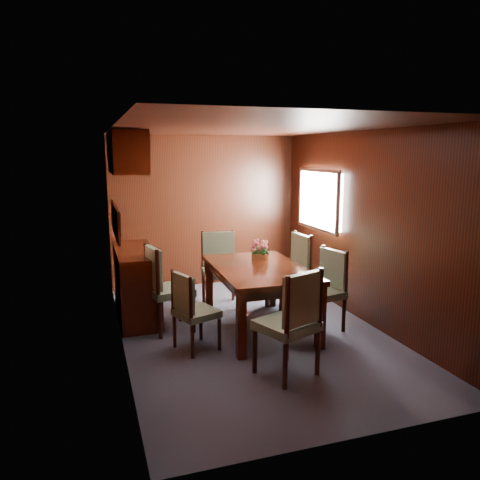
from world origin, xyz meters
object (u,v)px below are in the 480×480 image
object	(u,v)px
sideboard	(136,283)
flower_centerpiece	(260,249)
chair_right_near	(326,285)
dining_table	(259,276)
chair_head	(293,318)
chair_left_near	(191,307)

from	to	relation	value
sideboard	flower_centerpiece	size ratio (longest dim) A/B	5.65
chair_right_near	flower_centerpiece	bearing A→B (deg)	29.25
dining_table	flower_centerpiece	bearing A→B (deg)	69.01
dining_table	flower_centerpiece	size ratio (longest dim) A/B	6.83
sideboard	chair_head	xyz separation A→B (m)	(1.24, -2.19, 0.14)
sideboard	chair_right_near	distance (m)	2.44
chair_right_near	chair_head	bearing A→B (deg)	125.53
chair_right_near	sideboard	bearing A→B (deg)	48.65
chair_head	sideboard	bearing A→B (deg)	98.11
flower_centerpiece	chair_head	bearing A→B (deg)	-100.29
dining_table	chair_head	xyz separation A→B (m)	(-0.14, -1.29, -0.08)
sideboard	chair_left_near	world-z (taller)	sideboard
chair_right_near	flower_centerpiece	size ratio (longest dim) A/B	4.00
chair_right_near	flower_centerpiece	distance (m)	0.96
chair_head	flower_centerpiece	xyz separation A→B (m)	(0.31, 1.70, 0.30)
chair_right_near	flower_centerpiece	xyz separation A→B (m)	(-0.60, 0.66, 0.35)
sideboard	chair_right_near	xyz separation A→B (m)	(2.15, -1.15, 0.10)
dining_table	chair_head	bearing A→B (deg)	-94.43
chair_right_near	chair_head	size ratio (longest dim) A/B	0.93
dining_table	chair_right_near	xyz separation A→B (m)	(0.77, -0.25, -0.12)
chair_left_near	chair_right_near	world-z (taller)	chair_right_near
dining_table	chair_right_near	bearing A→B (deg)	-16.00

